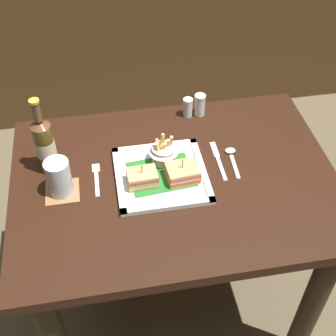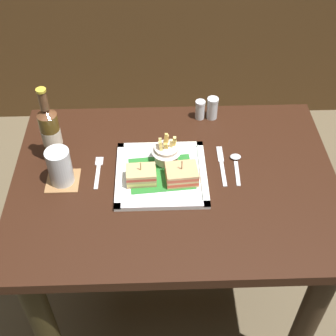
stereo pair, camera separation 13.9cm
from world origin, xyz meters
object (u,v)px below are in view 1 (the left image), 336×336
object	(u,v)px
square_plate	(161,175)
fork	(96,177)
fries_cup	(164,151)
sandwich_half_right	(182,173)
knife	(218,159)
spoon	(231,155)
dining_table	(174,211)
beer_bottle	(45,144)
pepper_shaker	(200,106)
sandwich_half_left	(142,178)
water_glass	(60,179)
salt_shaker	(188,108)

from	to	relation	value
square_plate	fork	xyz separation A→B (m)	(-0.20, 0.03, -0.00)
square_plate	fries_cup	distance (m)	0.07
sandwich_half_right	fork	size ratio (longest dim) A/B	0.72
knife	spoon	xyz separation A→B (m)	(0.05, 0.01, 0.00)
dining_table	fries_cup	size ratio (longest dim) A/B	9.61
dining_table	square_plate	xyz separation A→B (m)	(-0.04, 0.01, 0.17)
sandwich_half_right	dining_table	bearing A→B (deg)	143.66
dining_table	beer_bottle	bearing A→B (deg)	164.13
beer_bottle	pepper_shaker	xyz separation A→B (m)	(0.52, 0.19, -0.07)
dining_table	square_plate	world-z (taller)	square_plate
square_plate	pepper_shaker	distance (m)	0.34
square_plate	sandwich_half_left	xyz separation A→B (m)	(-0.06, -0.03, 0.03)
sandwich_half_right	water_glass	xyz separation A→B (m)	(-0.36, 0.02, 0.02)
fork	sandwich_half_right	bearing A→B (deg)	-12.39
square_plate	salt_shaker	distance (m)	0.32
beer_bottle	water_glass	size ratio (longest dim) A/B	2.25
knife	spoon	bearing A→B (deg)	8.37
fork	salt_shaker	size ratio (longest dim) A/B	1.98
square_plate	sandwich_half_right	xyz separation A→B (m)	(0.06, -0.03, 0.03)
knife	pepper_shaker	size ratio (longest dim) A/B	2.20
fork	pepper_shaker	bearing A→B (deg)	33.65
square_plate	pepper_shaker	size ratio (longest dim) A/B	3.44
fries_cup	square_plate	bearing A→B (deg)	-106.93
water_glass	fork	size ratio (longest dim) A/B	0.85
dining_table	knife	size ratio (longest dim) A/B	5.62
knife	fork	bearing A→B (deg)	-177.66
fries_cup	knife	bearing A→B (deg)	-4.16
sandwich_half_right	beer_bottle	world-z (taller)	beer_bottle
beer_bottle	knife	xyz separation A→B (m)	(0.53, -0.05, -0.10)
pepper_shaker	fork	bearing A→B (deg)	-146.35
sandwich_half_right	salt_shaker	bearing A→B (deg)	75.38
fries_cup	salt_shaker	bearing A→B (deg)	61.14
sandwich_half_right	beer_bottle	bearing A→B (deg)	162.94
fries_cup	salt_shaker	xyz separation A→B (m)	(0.12, 0.23, -0.02)
fork	knife	bearing A→B (deg)	2.34
square_plate	fries_cup	bearing A→B (deg)	73.07
salt_shaker	pepper_shaker	distance (m)	0.04
fries_cup	pepper_shaker	size ratio (longest dim) A/B	1.29
dining_table	sandwich_half_right	bearing A→B (deg)	-36.34
beer_bottle	square_plate	bearing A→B (deg)	-15.75
beer_bottle	salt_shaker	distance (m)	0.52
water_glass	fork	distance (m)	0.12
sandwich_half_left	square_plate	bearing A→B (deg)	23.97
sandwich_half_right	pepper_shaker	xyz separation A→B (m)	(0.12, 0.31, 0.00)
water_glass	spoon	size ratio (longest dim) A/B	0.86
dining_table	square_plate	bearing A→B (deg)	163.11
spoon	pepper_shaker	size ratio (longest dim) A/B	1.70
dining_table	sandwich_half_right	size ratio (longest dim) A/B	9.95
fork	beer_bottle	bearing A→B (deg)	154.85
knife	salt_shaker	world-z (taller)	salt_shaker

